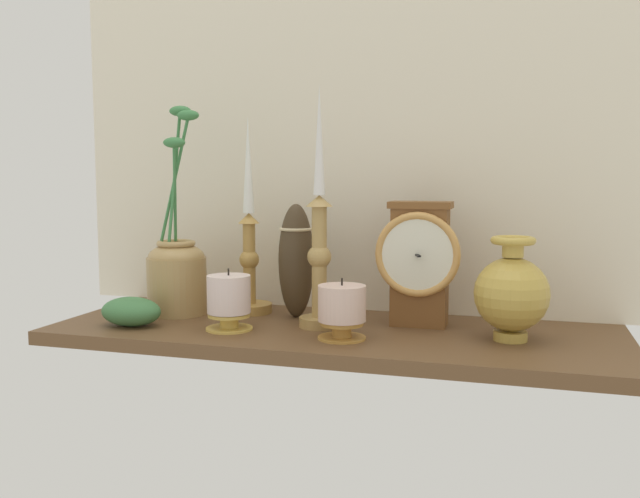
% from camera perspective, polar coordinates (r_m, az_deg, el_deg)
% --- Properties ---
extents(ground_plane, '(1.00, 0.36, 0.02)m').
position_cam_1_polar(ground_plane, '(1.22, 1.14, -7.16)').
color(ground_plane, brown).
extents(back_wall, '(1.20, 0.02, 0.65)m').
position_cam_1_polar(back_wall, '(1.37, 3.26, 8.50)').
color(back_wall, silver).
rests_on(back_wall, ground_plane).
extents(mantel_clock, '(0.15, 0.10, 0.22)m').
position_cam_1_polar(mantel_clock, '(1.22, 8.33, -1.02)').
color(mantel_clock, brown).
rests_on(mantel_clock, ground_plane).
extents(candlestick_tall_left, '(0.09, 0.09, 0.38)m').
position_cam_1_polar(candlestick_tall_left, '(1.34, -5.95, -0.25)').
color(candlestick_tall_left, '#B88B43').
rests_on(candlestick_tall_left, ground_plane).
extents(candlestick_tall_center, '(0.07, 0.07, 0.43)m').
position_cam_1_polar(candlestick_tall_center, '(1.20, -0.06, 0.36)').
color(candlestick_tall_center, '#AE8B4D').
rests_on(candlestick_tall_center, ground_plane).
extents(brass_vase_bulbous, '(0.12, 0.12, 0.17)m').
position_cam_1_polar(brass_vase_bulbous, '(1.15, 15.75, -3.54)').
color(brass_vase_bulbous, gold).
rests_on(brass_vase_bulbous, ground_plane).
extents(brass_vase_jar, '(0.11, 0.11, 0.40)m').
position_cam_1_polar(brass_vase_jar, '(1.35, -11.90, -1.75)').
color(brass_vase_jar, tan).
rests_on(brass_vase_jar, ground_plane).
extents(pillar_candle_front, '(0.08, 0.08, 0.11)m').
position_cam_1_polar(pillar_candle_front, '(1.20, -7.64, -4.31)').
color(pillar_candle_front, gold).
rests_on(pillar_candle_front, ground_plane).
extents(pillar_candle_near_clock, '(0.08, 0.08, 0.10)m').
position_cam_1_polar(pillar_candle_near_clock, '(1.12, 1.84, -5.09)').
color(pillar_candle_near_clock, '#BA8638').
rests_on(pillar_candle_near_clock, ground_plane).
extents(tall_ceramic_vase, '(0.07, 0.07, 0.22)m').
position_cam_1_polar(tall_ceramic_vase, '(1.29, -2.02, -0.94)').
color(tall_ceramic_vase, '#41321F').
rests_on(tall_ceramic_vase, ground_plane).
extents(ivy_sprig, '(0.11, 0.08, 0.05)m').
position_cam_1_polar(ivy_sprig, '(1.27, -15.54, -5.06)').
color(ivy_sprig, '#417844').
rests_on(ivy_sprig, ground_plane).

